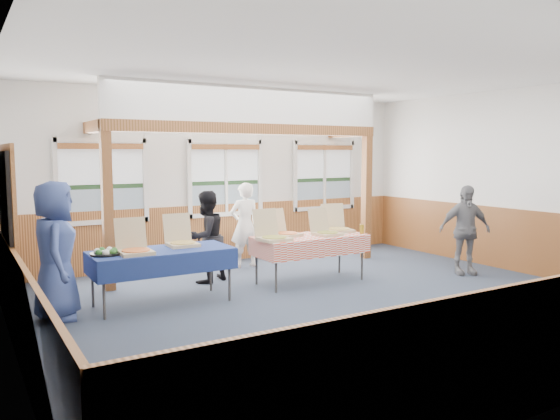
# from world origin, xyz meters

# --- Properties ---
(floor) EXTENTS (8.00, 8.00, 0.00)m
(floor) POSITION_xyz_m (0.00, 0.00, 0.00)
(floor) COLOR #26323F
(floor) RESTS_ON ground
(ceiling) EXTENTS (8.00, 8.00, 0.00)m
(ceiling) POSITION_xyz_m (0.00, 0.00, 3.20)
(ceiling) COLOR white
(ceiling) RESTS_ON wall_back
(wall_back) EXTENTS (8.00, 0.00, 8.00)m
(wall_back) POSITION_xyz_m (0.00, 3.50, 1.60)
(wall_back) COLOR silver
(wall_back) RESTS_ON floor
(wall_left) EXTENTS (0.00, 8.00, 8.00)m
(wall_left) POSITION_xyz_m (-4.00, 0.00, 1.60)
(wall_left) COLOR silver
(wall_left) RESTS_ON floor
(wall_right) EXTENTS (0.00, 8.00, 8.00)m
(wall_right) POSITION_xyz_m (4.00, 0.00, 1.60)
(wall_right) COLOR silver
(wall_right) RESTS_ON floor
(wainscot_back) EXTENTS (7.98, 0.05, 1.10)m
(wainscot_back) POSITION_xyz_m (0.00, 3.48, 0.55)
(wainscot_back) COLOR brown
(wainscot_back) RESTS_ON floor
(wainscot_left) EXTENTS (0.05, 6.98, 1.10)m
(wainscot_left) POSITION_xyz_m (-3.98, 0.00, 0.55)
(wainscot_left) COLOR brown
(wainscot_left) RESTS_ON floor
(wainscot_right) EXTENTS (0.05, 6.98, 1.10)m
(wainscot_right) POSITION_xyz_m (3.98, 0.00, 0.55)
(wainscot_right) COLOR brown
(wainscot_right) RESTS_ON floor
(cased_opening) EXTENTS (0.06, 1.30, 2.10)m
(cased_opening) POSITION_xyz_m (-3.96, 0.90, 1.05)
(cased_opening) COLOR #383838
(cased_opening) RESTS_ON wall_left
(window_left) EXTENTS (1.56, 0.10, 1.46)m
(window_left) POSITION_xyz_m (-2.30, 3.46, 1.68)
(window_left) COLOR silver
(window_left) RESTS_ON wall_back
(window_mid) EXTENTS (1.56, 0.10, 1.46)m
(window_mid) POSITION_xyz_m (0.00, 3.46, 1.68)
(window_mid) COLOR silver
(window_mid) RESTS_ON wall_back
(window_right) EXTENTS (1.56, 0.10, 1.46)m
(window_right) POSITION_xyz_m (2.30, 3.46, 1.68)
(window_right) COLOR silver
(window_right) RESTS_ON wall_back
(post_left) EXTENTS (0.15, 0.15, 2.40)m
(post_left) POSITION_xyz_m (-2.50, 2.30, 1.20)
(post_left) COLOR #553313
(post_left) RESTS_ON floor
(post_right) EXTENTS (0.15, 0.15, 2.40)m
(post_right) POSITION_xyz_m (2.50, 2.30, 1.20)
(post_right) COLOR #553313
(post_right) RESTS_ON floor
(cross_beam) EXTENTS (5.15, 0.18, 0.18)m
(cross_beam) POSITION_xyz_m (0.00, 2.30, 2.49)
(cross_beam) COLOR #553313
(cross_beam) RESTS_ON post_left
(table_left) EXTENTS (2.08, 1.50, 0.76)m
(table_left) POSITION_xyz_m (-2.06, 1.15, 0.70)
(table_left) COLOR #383838
(table_left) RESTS_ON floor
(table_right) EXTENTS (1.95, 1.19, 0.76)m
(table_right) POSITION_xyz_m (0.41, 1.17, 0.70)
(table_right) COLOR #383838
(table_right) RESTS_ON floor
(pizza_box_a) EXTENTS (0.43, 0.52, 0.46)m
(pizza_box_a) POSITION_xyz_m (-2.46, 1.04, 0.83)
(pizza_box_a) COLOR tan
(pizza_box_a) RESTS_ON table_left
(pizza_box_b) EXTENTS (0.42, 0.51, 0.44)m
(pizza_box_b) POSITION_xyz_m (-1.71, 1.31, 0.82)
(pizza_box_b) COLOR tan
(pizza_box_b) RESTS_ON table_left
(pizza_box_c) EXTENTS (0.45, 0.54, 0.46)m
(pizza_box_c) POSITION_xyz_m (-0.35, 1.07, 0.83)
(pizza_box_c) COLOR tan
(pizza_box_c) RESTS_ON table_right
(pizza_box_d) EXTENTS (0.49, 0.55, 0.42)m
(pizza_box_d) POSITION_xyz_m (0.05, 1.36, 0.82)
(pizza_box_d) COLOR tan
(pizza_box_d) RESTS_ON table_right
(pizza_box_e) EXTENTS (0.42, 0.50, 0.42)m
(pizza_box_e) POSITION_xyz_m (0.65, 1.09, 0.82)
(pizza_box_e) COLOR tan
(pizza_box_e) RESTS_ON table_right
(pizza_box_f) EXTENTS (0.50, 0.58, 0.45)m
(pizza_box_f) POSITION_xyz_m (1.07, 1.31, 0.83)
(pizza_box_f) COLOR tan
(pizza_box_f) RESTS_ON table_right
(veggie_tray) EXTENTS (0.40, 0.40, 0.09)m
(veggie_tray) POSITION_xyz_m (-2.81, 1.15, 0.79)
(veggie_tray) COLOR black
(veggie_tray) RESTS_ON table_left
(drink_glass) EXTENTS (0.07, 0.07, 0.15)m
(drink_glass) POSITION_xyz_m (1.26, 0.92, 0.83)
(drink_glass) COLOR olive
(drink_glass) RESTS_ON table_right
(woman_white) EXTENTS (0.58, 0.40, 1.54)m
(woman_white) POSITION_xyz_m (0.04, 2.76, 0.77)
(woman_white) COLOR white
(woman_white) RESTS_ON floor
(woman_black) EXTENTS (0.88, 0.79, 1.48)m
(woman_black) POSITION_xyz_m (-1.03, 2.02, 0.74)
(woman_black) COLOR black
(woman_black) RESTS_ON floor
(man_blue) EXTENTS (0.69, 0.93, 1.74)m
(man_blue) POSITION_xyz_m (-3.42, 1.15, 0.87)
(man_blue) COLOR #354886
(man_blue) RESTS_ON floor
(person_grey) EXTENTS (0.97, 0.71, 1.53)m
(person_grey) POSITION_xyz_m (3.01, 0.30, 0.77)
(person_grey) COLOR slate
(person_grey) RESTS_ON floor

